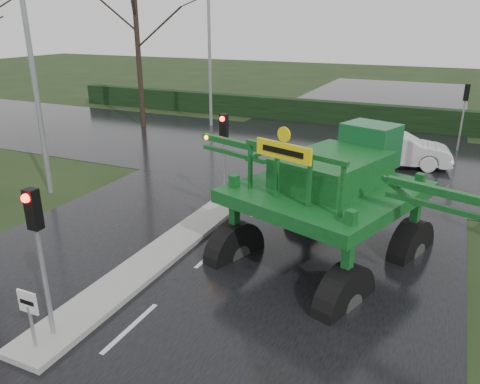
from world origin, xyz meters
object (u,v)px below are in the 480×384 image
at_px(crop_sprayer, 240,174).
at_px(white_sedan, 394,166).
at_px(street_light_left_near, 34,38).
at_px(traffic_signal_mid, 224,140).
at_px(traffic_signal_near, 37,233).
at_px(traffic_signal_far, 465,102).
at_px(street_light_left_far, 213,31).
at_px(keep_left_sign, 29,310).

xyz_separation_m(crop_sprayer, white_sedan, (3.06, 11.25, -2.49)).
bearing_deg(street_light_left_near, traffic_signal_mid, 12.21).
xyz_separation_m(traffic_signal_near, traffic_signal_far, (7.80, 21.02, 0.00)).
relative_size(traffic_signal_near, street_light_left_near, 0.35).
relative_size(street_light_left_far, white_sedan, 2.00).
distance_m(street_light_left_near, crop_sprayer, 9.71).
bearing_deg(keep_left_sign, white_sedan, 73.55).
height_order(keep_left_sign, white_sedan, keep_left_sign).
bearing_deg(traffic_signal_far, white_sedan, 57.70).
bearing_deg(traffic_signal_near, traffic_signal_mid, 90.00).
xyz_separation_m(traffic_signal_far, white_sedan, (-2.72, -4.30, -2.59)).
distance_m(street_light_left_near, white_sedan, 16.54).
bearing_deg(traffic_signal_mid, street_light_left_near, -167.79).
height_order(traffic_signal_far, street_light_left_near, street_light_left_near).
height_order(traffic_signal_far, street_light_left_far, street_light_left_far).
bearing_deg(white_sedan, street_light_left_near, 119.46).
bearing_deg(street_light_left_far, street_light_left_near, -90.00).
height_order(traffic_signal_far, crop_sprayer, crop_sprayer).
height_order(crop_sprayer, white_sedan, crop_sprayer).
height_order(keep_left_sign, traffic_signal_mid, traffic_signal_mid).
height_order(traffic_signal_mid, white_sedan, traffic_signal_mid).
distance_m(traffic_signal_far, street_light_left_near, 20.58).
bearing_deg(street_light_left_near, traffic_signal_far, 43.63).
xyz_separation_m(street_light_left_far, white_sedan, (11.98, -4.29, -5.99)).
xyz_separation_m(street_light_left_near, street_light_left_far, (0.00, 14.00, 0.00)).
xyz_separation_m(keep_left_sign, crop_sprayer, (2.02, 5.96, 1.43)).
relative_size(crop_sprayer, white_sedan, 1.80).
relative_size(traffic_signal_far, street_light_left_far, 0.35).
distance_m(keep_left_sign, white_sedan, 17.97).
bearing_deg(traffic_signal_near, street_light_left_near, 134.53).
bearing_deg(traffic_signal_near, traffic_signal_far, 69.64).
bearing_deg(crop_sprayer, traffic_signal_near, -91.55).
xyz_separation_m(traffic_signal_far, street_light_left_near, (-14.69, -14.01, 3.40)).
bearing_deg(crop_sprayer, traffic_signal_far, 88.40).
xyz_separation_m(traffic_signal_mid, traffic_signal_far, (7.80, 12.52, 0.00)).
relative_size(traffic_signal_mid, street_light_left_near, 0.35).
bearing_deg(street_light_left_near, street_light_left_far, 90.00).
height_order(street_light_left_near, white_sedan, street_light_left_near).
relative_size(traffic_signal_mid, traffic_signal_far, 1.00).
bearing_deg(keep_left_sign, traffic_signal_mid, 90.00).
height_order(keep_left_sign, traffic_signal_near, traffic_signal_near).
relative_size(keep_left_sign, traffic_signal_far, 0.38).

